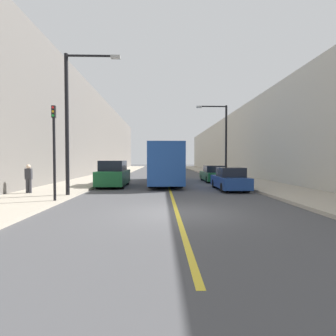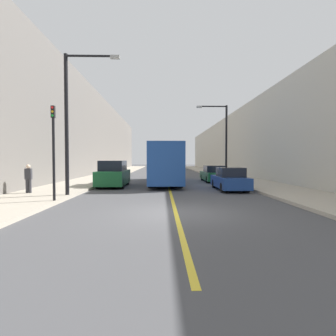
{
  "view_description": "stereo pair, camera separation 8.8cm",
  "coord_description": "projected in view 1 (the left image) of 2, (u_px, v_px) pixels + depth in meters",
  "views": [
    {
      "loc": [
        -0.63,
        -9.99,
        2.05
      ],
      "look_at": [
        -0.02,
        11.15,
        1.37
      ],
      "focal_mm": 28.0,
      "sensor_mm": 36.0,
      "label": 1
    },
    {
      "loc": [
        -0.54,
        -10.0,
        2.05
      ],
      "look_at": [
        -0.02,
        11.15,
        1.37
      ],
      "focal_mm": 28.0,
      "sensor_mm": 36.0,
      "label": 2
    }
  ],
  "objects": [
    {
      "name": "ground_plane",
      "position": [
        177.0,
        213.0,
        10.07
      ],
      "size": [
        200.0,
        200.0,
        0.0
      ],
      "primitive_type": "plane",
      "color": "#474749"
    },
    {
      "name": "car_right_near",
      "position": [
        230.0,
        180.0,
        17.57
      ],
      "size": [
        1.77,
        4.25,
        1.52
      ],
      "color": "navy",
      "rests_on": "ground"
    },
    {
      "name": "building_row_left",
      "position": [
        91.0,
        136.0,
        39.54
      ],
      "size": [
        4.0,
        72.0,
        11.24
      ],
      "primitive_type": "cube",
      "color": "#66605B",
      "rests_on": "ground"
    },
    {
      "name": "sidewalk_right",
      "position": [
        212.0,
        172.0,
        40.24
      ],
      "size": [
        3.88,
        72.0,
        0.16
      ],
      "primitive_type": "cube",
      "color": "#A89E8C",
      "rests_on": "ground"
    },
    {
      "name": "traffic_light",
      "position": [
        54.0,
        149.0,
        11.99
      ],
      "size": [
        0.16,
        0.18,
        4.35
      ],
      "color": "black",
      "rests_on": "sidewalk_left"
    },
    {
      "name": "street_lamp_right",
      "position": [
        223.0,
        137.0,
        24.84
      ],
      "size": [
        2.94,
        0.24,
        7.02
      ],
      "color": "black",
      "rests_on": "sidewalk_right"
    },
    {
      "name": "car_right_mid",
      "position": [
        213.0,
        174.0,
        24.31
      ],
      "size": [
        1.79,
        4.78,
        1.5
      ],
      "color": "#145128",
      "rests_on": "ground"
    },
    {
      "name": "bus",
      "position": [
        165.0,
        163.0,
        22.52
      ],
      "size": [
        2.51,
        11.3,
        3.26
      ],
      "color": "#1E4793",
      "rests_on": "ground"
    },
    {
      "name": "building_row_right",
      "position": [
        237.0,
        145.0,
        40.22
      ],
      "size": [
        4.0,
        72.0,
        8.5
      ],
      "primitive_type": "cube",
      "color": "#B7B2A3",
      "rests_on": "ground"
    },
    {
      "name": "pedestrian",
      "position": [
        29.0,
        178.0,
        14.78
      ],
      "size": [
        0.35,
        0.23,
        1.61
      ],
      "color": "#2D2D33",
      "rests_on": "sidewalk_left"
    },
    {
      "name": "street_lamp_left",
      "position": [
        72.0,
        114.0,
        13.89
      ],
      "size": [
        2.94,
        0.24,
        7.47
      ],
      "color": "black",
      "rests_on": "sidewalk_left"
    },
    {
      "name": "sidewalk_left",
      "position": [
        117.0,
        173.0,
        39.83
      ],
      "size": [
        3.88,
        72.0,
        0.16
      ],
      "primitive_type": "cube",
      "color": "#A89E8C",
      "rests_on": "ground"
    },
    {
      "name": "parked_suv_left",
      "position": [
        114.0,
        175.0,
        19.76
      ],
      "size": [
        1.94,
        4.76,
        1.97
      ],
      "color": "#145128",
      "rests_on": "ground"
    },
    {
      "name": "road_center_line",
      "position": [
        165.0,
        173.0,
        40.04
      ],
      "size": [
        0.16,
        72.0,
        0.01
      ],
      "primitive_type": "cube",
      "color": "gold",
      "rests_on": "ground"
    }
  ]
}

